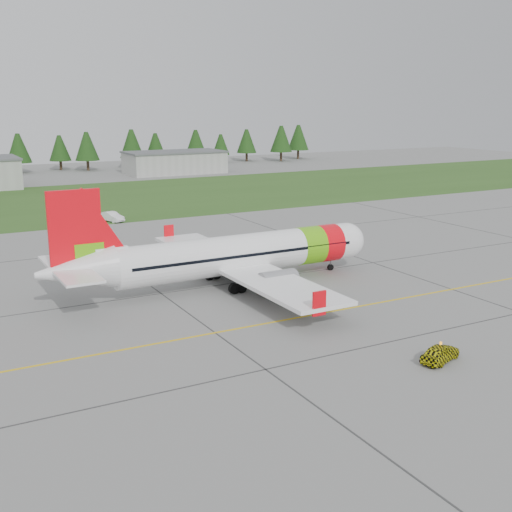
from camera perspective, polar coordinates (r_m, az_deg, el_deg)
ground at (r=52.14m, az=15.48°, el=-6.55°), size 320.00×320.00×0.00m
aircraft at (r=62.36m, az=-1.98°, el=0.08°), size 34.15×31.30×10.35m
follow_me_car at (r=46.03m, az=16.14°, el=-6.89°), size 1.64×1.78×3.64m
service_van at (r=98.64m, az=-12.75°, el=4.29°), size 2.00×1.95×4.50m
grass_strip at (r=123.11m, az=-11.92°, el=5.05°), size 320.00×50.00×0.03m
taxi_guideline at (r=57.79m, az=10.00°, el=-4.27°), size 120.00×0.25×0.02m
hangar_east at (r=164.74m, az=-7.24°, el=8.20°), size 24.00×12.00×5.20m
treeline at (r=176.72m, az=-17.35°, el=8.84°), size 160.00×8.00×10.00m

